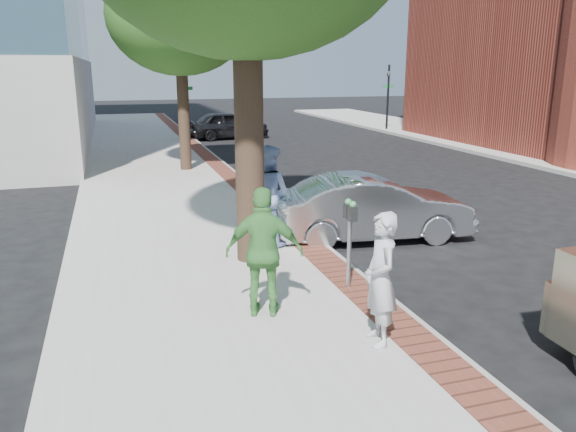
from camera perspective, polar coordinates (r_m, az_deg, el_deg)
name	(u,v)px	position (r m, az deg, el deg)	size (l,w,h in m)	color
ground	(315,300)	(9.18, 2.81, -8.56)	(120.00, 120.00, 0.00)	black
sidewalk	(170,197)	(16.36, -11.93, 1.92)	(5.00, 60.00, 0.15)	#9E9991
brick_strip	(245,189)	(16.68, -4.41, 2.73)	(0.60, 60.00, 0.01)	brown
curb	(256,191)	(16.78, -3.24, 2.55)	(0.10, 60.00, 0.15)	gray
signal_near	(186,95)	(30.18, -10.30, 11.98)	(0.70, 0.15, 3.80)	black
signal_far	(388,92)	(33.68, 10.13, 12.26)	(0.70, 0.15, 3.80)	black
tree_far	(179,16)	(20.11, -11.00, 19.32)	(4.80, 4.80, 7.14)	black
parking_meter	(350,225)	(9.01, 6.30, -0.96)	(0.12, 0.32, 1.47)	gray
person_gray	(381,279)	(7.30, 9.39, -6.34)	(0.64, 0.42, 1.76)	#B0B0B5
person_officer	(267,195)	(11.30, -2.12, 2.16)	(0.99, 0.77, 2.03)	#8BA6D7
person_green	(264,252)	(8.00, -2.42, -3.73)	(1.11, 0.46, 1.89)	#489142
sedan_silver	(372,208)	(12.26, 8.52, 0.81)	(1.49, 4.27, 1.41)	#AEB0B5
bg_car	(228,125)	(29.99, -6.12, 9.18)	(1.71, 4.24, 1.45)	black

